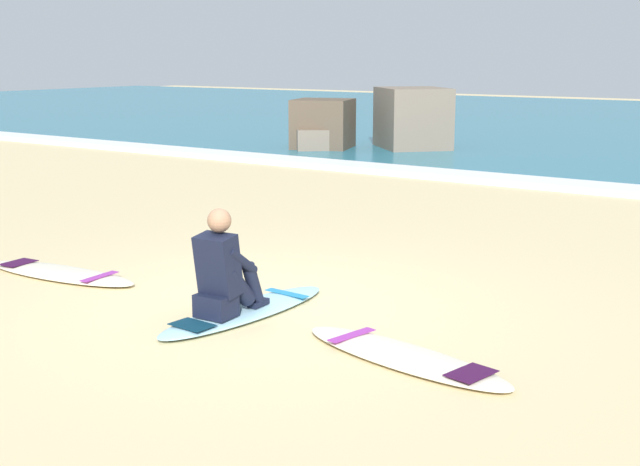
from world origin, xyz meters
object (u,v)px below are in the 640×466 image
surfer_seated (224,273)px  surfboard_spare_far (404,356)px  surfboard_main (245,311)px  surfboard_spare_near (61,273)px

surfer_seated → surfboard_spare_far: size_ratio=0.46×
surfer_seated → surfboard_spare_far: surfer_seated is taller
surfboard_main → surfboard_spare_near: bearing=-178.6°
surfboard_main → surfboard_spare_near: 2.49m
surfboard_main → surfer_seated: bearing=-96.3°
surfboard_spare_near → surfboard_spare_far: (4.26, -0.16, 0.00)m
surfboard_main → surfboard_spare_near: size_ratio=1.03×
surfer_seated → surfboard_spare_near: bearing=175.7°
surfboard_main → surfboard_spare_far: bearing=-7.1°
surfboard_spare_near → surfboard_main: bearing=1.4°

